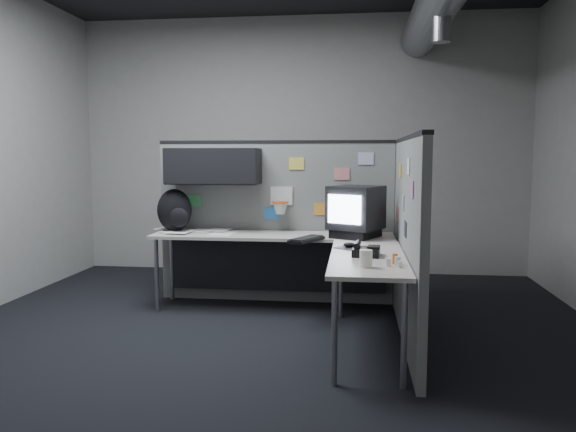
# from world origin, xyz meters

# --- Properties ---
(room) EXTENTS (5.62, 5.62, 3.22)m
(room) POSITION_xyz_m (0.56, 0.00, 2.10)
(room) COLOR black
(room) RESTS_ON ground
(partition_back) EXTENTS (2.44, 0.42, 1.63)m
(partition_back) POSITION_xyz_m (-0.25, 1.23, 1.00)
(partition_back) COLOR slate
(partition_back) RESTS_ON ground
(partition_right) EXTENTS (0.07, 2.23, 1.63)m
(partition_right) POSITION_xyz_m (1.10, 0.22, 0.82)
(partition_right) COLOR slate
(partition_right) RESTS_ON ground
(desk) EXTENTS (2.31, 2.11, 0.73)m
(desk) POSITION_xyz_m (0.15, 0.70, 0.61)
(desk) COLOR beige
(desk) RESTS_ON ground
(monitor) EXTENTS (0.56, 0.56, 0.47)m
(monitor) POSITION_xyz_m (0.69, 0.86, 0.97)
(monitor) COLOR black
(monitor) RESTS_ON desk
(keyboard) EXTENTS (0.31, 0.43, 0.04)m
(keyboard) POSITION_xyz_m (0.26, 0.58, 0.75)
(keyboard) COLOR black
(keyboard) RESTS_ON desk
(mouse) EXTENTS (0.27, 0.27, 0.05)m
(mouse) POSITION_xyz_m (0.64, 0.26, 0.75)
(mouse) COLOR black
(mouse) RESTS_ON desk
(phone) EXTENTS (0.22, 0.24, 0.10)m
(phone) POSITION_xyz_m (0.76, -0.09, 0.77)
(phone) COLOR black
(phone) RESTS_ON desk
(bottles) EXTENTS (0.12, 0.16, 0.07)m
(bottles) POSITION_xyz_m (0.96, -0.45, 0.76)
(bottles) COLOR silver
(bottles) RESTS_ON desk
(cup) EXTENTS (0.09, 0.09, 0.12)m
(cup) POSITION_xyz_m (0.76, -0.53, 0.79)
(cup) COLOR white
(cup) RESTS_ON desk
(papers) EXTENTS (0.85, 0.57, 0.02)m
(papers) POSITION_xyz_m (-0.90, 1.08, 0.74)
(papers) COLOR white
(papers) RESTS_ON desk
(backpack) EXTENTS (0.40, 0.36, 0.42)m
(backpack) POSITION_xyz_m (-1.08, 1.04, 0.94)
(backpack) COLOR black
(backpack) RESTS_ON desk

